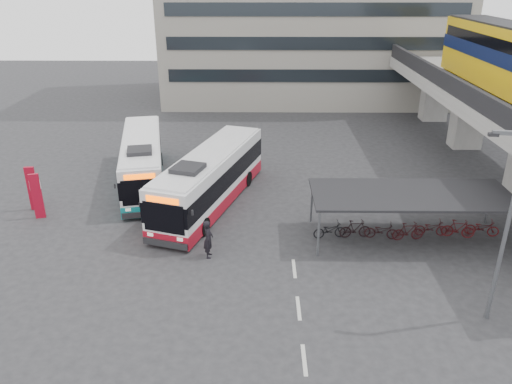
{
  "coord_description": "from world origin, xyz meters",
  "views": [
    {
      "loc": [
        0.92,
        -19.87,
        12.65
      ],
      "look_at": [
        0.67,
        4.33,
        2.0
      ],
      "focal_mm": 35.0,
      "sensor_mm": 36.0,
      "label": 1
    }
  ],
  "objects_px": {
    "bus_main": "(211,179)",
    "lamp_post": "(506,219)",
    "bus_teal": "(143,161)",
    "pedestrian": "(208,239)"
  },
  "relations": [
    {
      "from": "lamp_post",
      "to": "bus_teal",
      "type": "bearing_deg",
      "value": 147.71
    },
    {
      "from": "bus_teal",
      "to": "pedestrian",
      "type": "height_order",
      "value": "bus_teal"
    },
    {
      "from": "pedestrian",
      "to": "lamp_post",
      "type": "bearing_deg",
      "value": -113.08
    },
    {
      "from": "pedestrian",
      "to": "bus_main",
      "type": "bearing_deg",
      "value": 2.87
    },
    {
      "from": "bus_main",
      "to": "pedestrian",
      "type": "relative_size",
      "value": 6.14
    },
    {
      "from": "bus_main",
      "to": "bus_teal",
      "type": "xyz_separation_m",
      "value": [
        -4.69,
        3.17,
        -0.07
      ]
    },
    {
      "from": "bus_main",
      "to": "lamp_post",
      "type": "distance_m",
      "value": 16.24
    },
    {
      "from": "bus_main",
      "to": "pedestrian",
      "type": "xyz_separation_m",
      "value": [
        0.44,
        -6.08,
        -0.63
      ]
    },
    {
      "from": "bus_teal",
      "to": "pedestrian",
      "type": "relative_size",
      "value": 5.89
    },
    {
      "from": "bus_main",
      "to": "bus_teal",
      "type": "height_order",
      "value": "bus_main"
    }
  ]
}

